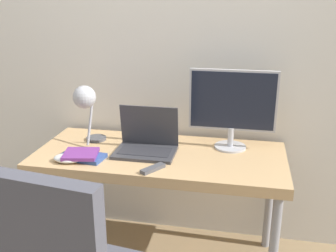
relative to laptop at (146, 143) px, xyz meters
The scene contains 8 objects.
wall_back 0.65m from the laptop, 78.09° to the left, with size 8.00×0.05×2.60m.
desk 0.15m from the laptop, ahead, with size 1.44×0.63×0.72m.
laptop is the anchor object (origin of this frame).
monitor 0.55m from the laptop, 18.94° to the left, with size 0.51×0.19×0.47m.
desk_lamp 0.43m from the laptop, behind, with size 0.13×0.27×0.38m.
book_stack 0.37m from the laptop, 152.39° to the right, with size 0.26×0.20×0.04m.
tv_remote 0.26m from the laptop, 68.29° to the right, with size 0.12×0.15×0.02m.
game_controller 0.45m from the laptop, 150.27° to the right, with size 0.16×0.11×0.04m.
Camera 1 is at (0.46, -1.74, 1.61)m, focal length 42.00 mm.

